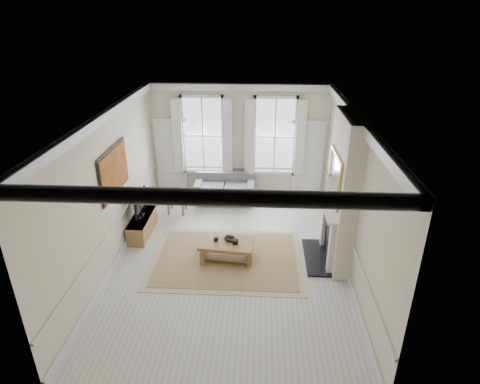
# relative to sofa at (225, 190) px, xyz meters

# --- Properties ---
(floor) EXTENTS (7.20, 7.20, 0.00)m
(floor) POSITION_rel_sofa_xyz_m (0.39, -3.11, -0.35)
(floor) COLOR #B7B5AD
(floor) RESTS_ON ground
(ceiling) EXTENTS (7.20, 7.20, 0.00)m
(ceiling) POSITION_rel_sofa_xyz_m (0.39, -3.11, 3.05)
(ceiling) COLOR white
(ceiling) RESTS_ON back_wall
(back_wall) EXTENTS (5.20, 0.00, 5.20)m
(back_wall) POSITION_rel_sofa_xyz_m (0.39, 0.49, 1.35)
(back_wall) COLOR beige
(back_wall) RESTS_ON floor
(left_wall) EXTENTS (0.00, 7.20, 7.20)m
(left_wall) POSITION_rel_sofa_xyz_m (-2.21, -3.11, 1.35)
(left_wall) COLOR beige
(left_wall) RESTS_ON floor
(right_wall) EXTENTS (0.00, 7.20, 7.20)m
(right_wall) POSITION_rel_sofa_xyz_m (2.99, -3.11, 1.35)
(right_wall) COLOR beige
(right_wall) RESTS_ON floor
(window_left) EXTENTS (1.26, 0.20, 2.20)m
(window_left) POSITION_rel_sofa_xyz_m (-0.66, 0.44, 1.55)
(window_left) COLOR #B2BCC6
(window_left) RESTS_ON back_wall
(window_right) EXTENTS (1.26, 0.20, 2.20)m
(window_right) POSITION_rel_sofa_xyz_m (1.44, 0.44, 1.55)
(window_right) COLOR #B2BCC6
(window_right) RESTS_ON back_wall
(door_left) EXTENTS (0.90, 0.08, 2.30)m
(door_left) POSITION_rel_sofa_xyz_m (-1.66, 0.45, 0.80)
(door_left) COLOR silver
(door_left) RESTS_ON floor
(door_right) EXTENTS (0.90, 0.08, 2.30)m
(door_right) POSITION_rel_sofa_xyz_m (2.44, 0.45, 0.80)
(door_right) COLOR silver
(door_right) RESTS_ON floor
(painting) EXTENTS (0.05, 1.66, 1.06)m
(painting) POSITION_rel_sofa_xyz_m (-2.17, -2.81, 1.70)
(painting) COLOR #AD641D
(painting) RESTS_ON left_wall
(chimney_breast) EXTENTS (0.35, 1.70, 3.38)m
(chimney_breast) POSITION_rel_sofa_xyz_m (2.82, -2.91, 1.35)
(chimney_breast) COLOR beige
(chimney_breast) RESTS_ON floor
(hearth) EXTENTS (0.55, 1.50, 0.05)m
(hearth) POSITION_rel_sofa_xyz_m (2.39, -2.91, -0.33)
(hearth) COLOR black
(hearth) RESTS_ON floor
(fireplace) EXTENTS (0.21, 1.45, 1.33)m
(fireplace) POSITION_rel_sofa_xyz_m (2.59, -2.91, 0.38)
(fireplace) COLOR silver
(fireplace) RESTS_ON floor
(mirror) EXTENTS (0.06, 1.26, 1.06)m
(mirror) POSITION_rel_sofa_xyz_m (2.60, -2.91, 1.70)
(mirror) COLOR #B89032
(mirror) RESTS_ON chimney_breast
(sofa) EXTENTS (1.74, 0.85, 0.83)m
(sofa) POSITION_rel_sofa_xyz_m (0.00, 0.00, 0.00)
(sofa) COLOR #585755
(sofa) RESTS_ON floor
(side_table) EXTENTS (0.62, 0.62, 0.59)m
(side_table) POSITION_rel_sofa_xyz_m (-1.30, -0.78, 0.13)
(side_table) COLOR brown
(side_table) RESTS_ON floor
(rug) EXTENTS (3.50, 2.60, 0.02)m
(rug) POSITION_rel_sofa_xyz_m (0.32, -3.07, -0.34)
(rug) COLOR #A07E52
(rug) RESTS_ON floor
(coffee_table) EXTENTS (1.28, 0.84, 0.46)m
(coffee_table) POSITION_rel_sofa_xyz_m (0.32, -3.07, 0.02)
(coffee_table) COLOR brown
(coffee_table) RESTS_ON rug
(ceramic_pot_a) EXTENTS (0.10, 0.10, 0.10)m
(ceramic_pot_a) POSITION_rel_sofa_xyz_m (0.07, -3.02, 0.16)
(ceramic_pot_a) COLOR black
(ceramic_pot_a) RESTS_ON coffee_table
(ceramic_pot_b) EXTENTS (0.14, 0.14, 0.10)m
(ceramic_pot_b) POSITION_rel_sofa_xyz_m (0.52, -3.12, 0.15)
(ceramic_pot_b) COLOR black
(ceramic_pot_b) RESTS_ON coffee_table
(bowl) EXTENTS (0.30, 0.30, 0.06)m
(bowl) POSITION_rel_sofa_xyz_m (0.37, -2.97, 0.13)
(bowl) COLOR black
(bowl) RESTS_ON coffee_table
(tv_stand) EXTENTS (0.44, 1.36, 0.49)m
(tv_stand) POSITION_rel_sofa_xyz_m (-1.95, -2.03, -0.11)
(tv_stand) COLOR brown
(tv_stand) RESTS_ON floor
(tv) EXTENTS (0.08, 0.90, 0.68)m
(tv) POSITION_rel_sofa_xyz_m (-1.92, -2.03, 0.53)
(tv) COLOR black
(tv) RESTS_ON tv_stand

